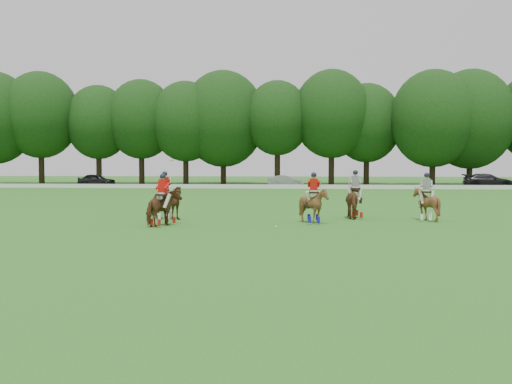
# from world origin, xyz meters

# --- Properties ---
(ground) EXTENTS (180.00, 180.00, 0.00)m
(ground) POSITION_xyz_m (0.00, 0.00, 0.00)
(ground) COLOR #2B7220
(ground) RESTS_ON ground
(tree_line) EXTENTS (117.98, 14.32, 14.75)m
(tree_line) POSITION_xyz_m (0.26, 48.05, 8.23)
(tree_line) COLOR black
(tree_line) RESTS_ON ground
(boundary_rail) EXTENTS (120.00, 0.10, 0.44)m
(boundary_rail) POSITION_xyz_m (0.00, 38.00, 0.22)
(boundary_rail) COLOR white
(boundary_rail) RESTS_ON ground
(car_left) EXTENTS (4.44, 2.08, 1.47)m
(car_left) POSITION_xyz_m (-21.02, 42.50, 0.73)
(car_left) COLOR black
(car_left) RESTS_ON ground
(car_mid) EXTENTS (4.17, 1.99, 1.32)m
(car_mid) POSITION_xyz_m (1.11, 42.50, 0.66)
(car_mid) COLOR #949499
(car_mid) RESTS_ON ground
(car_right) EXTENTS (5.54, 2.80, 1.54)m
(car_right) POSITION_xyz_m (23.63, 42.50, 0.77)
(car_right) COLOR black
(car_right) RESTS_ON ground
(polo_red_a) EXTENTS (1.47, 2.07, 2.30)m
(polo_red_a) POSITION_xyz_m (-3.27, 1.97, 0.83)
(polo_red_a) COLOR #532916
(polo_red_a) RESTS_ON ground
(polo_red_b) EXTENTS (1.80, 1.59, 2.90)m
(polo_red_b) POSITION_xyz_m (-3.84, 4.73, 0.85)
(polo_red_b) COLOR #532916
(polo_red_b) RESTS_ON ground
(polo_red_c) EXTENTS (1.34, 1.50, 2.34)m
(polo_red_c) POSITION_xyz_m (3.38, 3.64, 0.85)
(polo_red_c) COLOR #532916
(polo_red_c) RESTS_ON ground
(polo_stripe_a) EXTENTS (1.29, 2.10, 2.41)m
(polo_stripe_a) POSITION_xyz_m (5.51, 6.13, 0.88)
(polo_stripe_a) COLOR #532916
(polo_stripe_a) RESTS_ON ground
(polo_stripe_b) EXTENTS (1.57, 1.69, 2.31)m
(polo_stripe_b) POSITION_xyz_m (8.81, 5.19, 0.83)
(polo_stripe_b) COLOR #532916
(polo_stripe_b) RESTS_ON ground
(polo_ball) EXTENTS (0.09, 0.09, 0.09)m
(polo_ball) POSITION_xyz_m (1.73, 1.63, 0.04)
(polo_ball) COLOR white
(polo_ball) RESTS_ON ground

